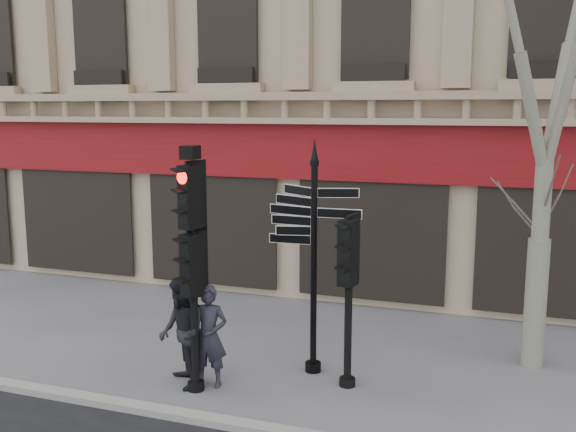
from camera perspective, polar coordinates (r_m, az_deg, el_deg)
name	(u,v)px	position (r m, az deg, el deg)	size (l,w,h in m)	color
ground	(307,395)	(10.79, 1.69, -15.59)	(80.00, 80.00, 0.00)	#58585D
kerb	(277,432)	(9.57, -0.94, -18.64)	(80.00, 0.25, 0.12)	gray
fingerpost	(314,218)	(10.87, 2.33, -0.16)	(1.92, 1.92, 4.09)	black
traffic_signal_main	(192,239)	(10.26, -8.50, -2.06)	(0.51, 0.42, 4.01)	black
traffic_signal_secondary	(349,271)	(10.48, 5.44, -4.89)	(0.53, 0.42, 2.83)	black
plane_tree	(556,2)	(11.95, 22.69, 17.15)	(3.38, 3.38, 8.99)	gray
pedestrian_a	(209,336)	(10.87, -7.03, -10.55)	(0.63, 0.41, 1.72)	#24222E
pedestrian_b	(182,333)	(10.88, -9.41, -10.19)	(0.91, 0.71, 1.86)	black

